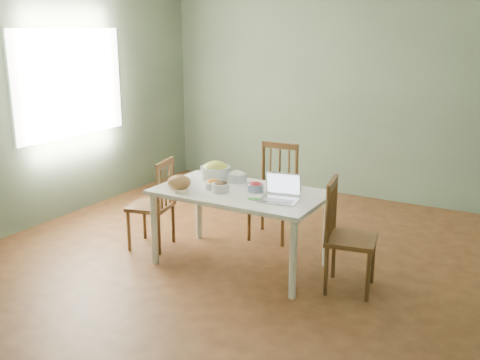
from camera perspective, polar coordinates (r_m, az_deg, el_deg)
The scene contains 20 objects.
floor at distance 5.23m, azimuth 1.05°, elevation -8.27°, with size 5.00×5.00×0.00m, color #462614.
wall_back at distance 7.13m, azimuth 10.95°, elevation 9.09°, with size 5.00×0.00×2.70m, color slate.
wall_front at distance 2.96m, azimuth -22.81°, elevation -0.57°, with size 5.00×0.00×2.70m, color slate.
wall_left at distance 6.43m, azimuth -19.03°, elevation 7.87°, with size 0.00×5.00×2.70m, color slate.
window_left at distance 6.60m, azimuth -17.06°, elevation 9.52°, with size 0.04×1.60×1.20m, color white.
dining_table at distance 5.02m, azimuth 0.00°, elevation -4.99°, with size 1.50×0.85×0.71m, color white, non-canonical shape.
chair_far at distance 5.62m, azimuth 3.37°, elevation -1.33°, with size 0.43×0.41×0.97m, color #452E17, non-canonical shape.
chair_left at distance 5.47m, azimuth -9.23°, elevation -2.44°, with size 0.39×0.37×0.89m, color #452E17, non-canonical shape.
chair_right at distance 4.61m, azimuth 11.43°, elevation -5.75°, with size 0.41×0.39×0.93m, color #452E17, non-canonical shape.
bread_boule at distance 4.95m, azimuth -6.30°, elevation -0.25°, with size 0.21×0.21×0.14m, color #A47A43.
butter_stick at distance 4.83m, azimuth -6.00°, elevation -1.29°, with size 0.11×0.03×0.03m, color beige.
bowl_squash at distance 5.27m, azimuth -2.53°, elevation 0.97°, with size 0.29×0.29×0.17m, color gold, non-canonical shape.
bowl_carrot at distance 4.96m, azimuth -2.73°, elevation -0.44°, with size 0.16×0.16×0.09m, color orange, non-canonical shape.
bowl_onion at distance 5.19m, azimuth -0.35°, elevation 0.38°, with size 0.19×0.19×0.10m, color white, non-canonical shape.
bowl_mushroom at distance 4.86m, azimuth -2.01°, elevation -0.69°, with size 0.15×0.15×0.10m, color black, non-canonical shape.
bowl_redpep at distance 4.88m, azimuth 1.60°, elevation -0.70°, with size 0.14×0.14×0.08m, color red, non-canonical shape.
bowl_broccoli at distance 4.93m, azimuth 3.84°, elevation -0.57°, with size 0.14×0.14×0.08m, color #0E4D10, non-canonical shape.
flatbread at distance 5.02m, azimuth 5.28°, elevation -0.72°, with size 0.18×0.18×0.02m, color tan.
basil_bunch at distance 4.68m, azimuth 1.55°, elevation -1.83°, with size 0.18×0.18×0.02m, color #397628, non-canonical shape.
laptop at distance 4.60m, azimuth 4.05°, elevation -0.89°, with size 0.31×0.26×0.22m, color silver, non-canonical shape.
Camera 1 is at (2.30, -4.21, 2.11)m, focal length 41.36 mm.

